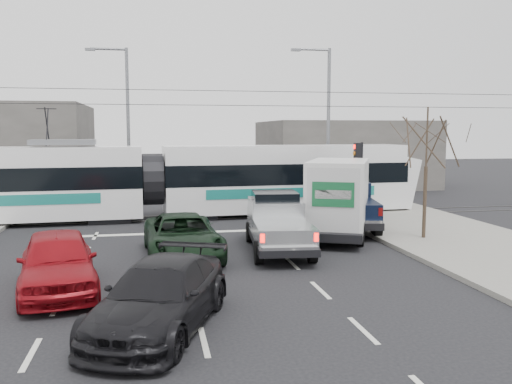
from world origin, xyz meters
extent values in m
plane|color=black|center=(0.00, 0.00, 0.00)|extent=(120.00, 120.00, 0.00)
cube|color=gray|center=(9.00, 0.00, 0.07)|extent=(6.00, 60.00, 0.15)
cube|color=#33302D|center=(0.00, 10.00, 0.01)|extent=(60.00, 1.60, 0.03)
cube|color=slate|center=(12.00, 24.00, 2.50)|extent=(12.00, 10.00, 5.00)
cylinder|color=#47382B|center=(7.60, 2.50, 1.52)|extent=(0.14, 0.14, 2.75)
cylinder|color=#47382B|center=(7.60, 2.50, 4.03)|extent=(0.07, 0.07, 2.25)
cylinder|color=black|center=(6.60, 6.50, 1.95)|extent=(0.12, 0.12, 3.60)
cube|color=black|center=(6.40, 6.50, 3.25)|extent=(0.28, 0.28, 0.95)
cylinder|color=#FF0C07|center=(6.25, 6.50, 3.55)|extent=(0.06, 0.20, 0.20)
cylinder|color=orange|center=(6.25, 6.50, 3.25)|extent=(0.06, 0.20, 0.20)
cylinder|color=#05330C|center=(6.25, 6.50, 2.95)|extent=(0.06, 0.20, 0.20)
cube|color=white|center=(6.58, 6.35, 2.45)|extent=(0.02, 0.30, 0.40)
cylinder|color=slate|center=(7.50, 14.00, 4.50)|extent=(0.20, 0.20, 9.00)
cylinder|color=slate|center=(6.50, 14.00, 8.90)|extent=(2.00, 0.14, 0.14)
cube|color=slate|center=(5.50, 14.00, 8.85)|extent=(0.55, 0.25, 0.14)
cylinder|color=slate|center=(-4.00, 16.00, 4.50)|extent=(0.20, 0.20, 9.00)
cylinder|color=slate|center=(-5.00, 16.00, 8.90)|extent=(2.00, 0.14, 0.14)
cube|color=slate|center=(-6.00, 16.00, 8.85)|extent=(0.55, 0.25, 0.14)
cylinder|color=black|center=(0.00, 10.00, 5.50)|extent=(60.00, 0.03, 0.03)
cylinder|color=black|center=(0.00, 10.00, 6.20)|extent=(60.00, 0.03, 0.03)
cube|color=white|center=(-9.35, 9.54, 0.99)|extent=(12.43, 3.23, 1.49)
cube|color=black|center=(-9.35, 9.54, 2.14)|extent=(12.49, 3.26, 1.02)
cube|color=white|center=(-9.35, 9.54, 3.06)|extent=(12.42, 3.13, 0.95)
cube|color=white|center=(4.02, 10.25, 0.99)|extent=(12.43, 3.23, 1.49)
cube|color=black|center=(4.02, 10.25, 2.14)|extent=(12.49, 3.26, 1.02)
cube|color=white|center=(4.02, 10.25, 3.06)|extent=(12.42, 3.13, 0.95)
cube|color=#16716A|center=(4.08, 8.95, 1.26)|extent=(8.61, 0.48, 0.48)
cylinder|color=black|center=(-2.67, 9.90, 1.94)|extent=(1.09, 2.52, 2.48)
cube|color=slate|center=(-6.67, 9.68, 3.75)|extent=(2.95, 1.70, 0.24)
cube|color=black|center=(-4.67, 9.79, 0.17)|extent=(2.02, 2.29, 0.34)
cube|color=black|center=(-0.66, 10.00, 0.17)|extent=(2.02, 2.29, 0.34)
cube|color=black|center=(7.36, 10.43, 0.17)|extent=(2.02, 2.29, 0.34)
cube|color=black|center=(1.67, 1.81, 0.52)|extent=(2.41, 5.64, 0.24)
cube|color=silver|center=(1.76, 2.80, 1.18)|extent=(2.07, 2.47, 1.09)
cube|color=black|center=(1.77, 2.89, 1.75)|extent=(1.76, 1.79, 0.52)
cube|color=silver|center=(1.89, 4.11, 0.96)|extent=(1.88, 1.16, 0.52)
cube|color=silver|center=(1.55, 0.61, 0.90)|extent=(2.08, 2.64, 0.61)
cube|color=silver|center=(1.41, -0.81, 0.64)|extent=(1.75, 0.34, 0.17)
cube|color=#FF0C07|center=(0.60, -0.62, 0.99)|extent=(0.14, 0.09, 0.26)
cube|color=#FF0C07|center=(2.25, -0.78, 0.99)|extent=(0.14, 0.09, 0.26)
cylinder|color=black|center=(0.97, 3.65, 0.38)|extent=(0.34, 0.78, 0.76)
cylinder|color=black|center=(2.71, 3.48, 0.38)|extent=(0.34, 0.78, 0.76)
cylinder|color=black|center=(0.63, 0.15, 0.38)|extent=(0.34, 0.78, 0.76)
cylinder|color=black|center=(2.37, -0.02, 0.38)|extent=(0.34, 0.78, 0.76)
cube|color=black|center=(4.75, 4.14, 0.49)|extent=(4.53, 6.54, 0.31)
cube|color=white|center=(5.74, 6.29, 1.24)|extent=(2.46, 2.20, 1.42)
cube|color=black|center=(5.79, 6.40, 1.78)|extent=(2.00, 1.63, 0.53)
cube|color=silver|center=(4.49, 3.57, 1.80)|extent=(3.70, 4.73, 2.62)
cube|color=silver|center=(3.62, 1.67, 1.80)|extent=(1.72, 0.82, 2.31)
cube|color=#13552D|center=(3.60, 1.63, 2.01)|extent=(1.36, 0.64, 0.89)
cube|color=black|center=(3.53, 1.48, 0.40)|extent=(1.84, 1.00, 0.16)
cylinder|color=black|center=(4.73, 6.34, 0.40)|extent=(0.58, 0.84, 0.80)
cylinder|color=black|center=(6.43, 5.56, 0.40)|extent=(0.58, 0.84, 0.80)
cylinder|color=black|center=(3.17, 2.95, 0.44)|extent=(0.61, 0.92, 0.89)
cylinder|color=black|center=(4.88, 2.17, 0.44)|extent=(0.61, 0.92, 0.89)
cube|color=black|center=(5.50, 5.37, 0.62)|extent=(3.17, 5.90, 0.28)
cube|color=black|center=(5.70, 6.36, 1.40)|extent=(2.47, 2.72, 1.29)
cube|color=black|center=(5.73, 6.47, 2.07)|extent=(2.07, 2.00, 0.62)
cube|color=black|center=(5.98, 7.68, 1.14)|extent=(2.13, 1.39, 0.62)
cube|color=black|center=(5.25, 4.17, 1.06)|extent=(2.50, 2.88, 0.73)
cube|color=silver|center=(4.95, 2.74, 0.76)|extent=(1.91, 0.58, 0.20)
cube|color=#590505|center=(4.08, 3.04, 1.18)|extent=(0.17, 0.12, 0.31)
cube|color=#590505|center=(5.87, 2.66, 1.18)|extent=(0.17, 0.12, 0.31)
cylinder|color=black|center=(4.93, 7.32, 0.45)|extent=(0.49, 0.94, 0.90)
cylinder|color=black|center=(6.80, 6.93, 0.45)|extent=(0.49, 0.94, 0.90)
cylinder|color=black|center=(4.20, 3.81, 0.45)|extent=(0.49, 0.94, 0.90)
cylinder|color=black|center=(6.07, 3.42, 0.45)|extent=(0.49, 0.94, 0.90)
imported|color=black|center=(-1.71, 1.51, 0.72)|extent=(2.66, 5.32, 1.45)
imported|color=maroon|center=(-5.17, -1.81, 0.81)|extent=(2.69, 5.02, 1.62)
imported|color=black|center=(-2.54, -5.10, 0.73)|extent=(3.74, 5.41, 1.45)
camera|label=1|loc=(-2.64, -16.53, 4.23)|focal=38.00mm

